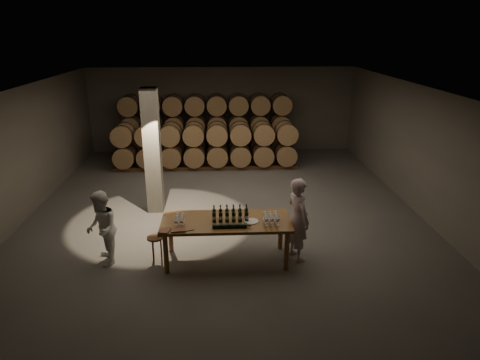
{
  "coord_description": "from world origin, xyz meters",
  "views": [
    {
      "loc": [
        -0.11,
        -10.32,
        4.53
      ],
      "look_at": [
        0.37,
        -0.65,
        1.1
      ],
      "focal_mm": 32.0,
      "sensor_mm": 36.0,
      "label": 1
    }
  ],
  "objects_px": {
    "notebook_near": "(178,230)",
    "person_man": "(298,219)",
    "stool": "(155,241)",
    "bottle_cluster": "(230,215)",
    "plate": "(251,221)",
    "tasting_table": "(226,225)",
    "person_woman": "(102,229)"
  },
  "relations": [
    {
      "from": "notebook_near",
      "to": "person_man",
      "type": "height_order",
      "value": "person_man"
    },
    {
      "from": "stool",
      "to": "person_man",
      "type": "bearing_deg",
      "value": -0.27
    },
    {
      "from": "bottle_cluster",
      "to": "notebook_near",
      "type": "distance_m",
      "value": 1.09
    },
    {
      "from": "bottle_cluster",
      "to": "plate",
      "type": "xyz_separation_m",
      "value": [
        0.41,
        -0.09,
        -0.1
      ]
    },
    {
      "from": "bottle_cluster",
      "to": "notebook_near",
      "type": "relative_size",
      "value": 2.64
    },
    {
      "from": "plate",
      "to": "notebook_near",
      "type": "bearing_deg",
      "value": -167.28
    },
    {
      "from": "tasting_table",
      "to": "bottle_cluster",
      "type": "height_order",
      "value": "bottle_cluster"
    },
    {
      "from": "tasting_table",
      "to": "notebook_near",
      "type": "xyz_separation_m",
      "value": [
        -0.92,
        -0.4,
        0.12
      ]
    },
    {
      "from": "person_woman",
      "to": "notebook_near",
      "type": "bearing_deg",
      "value": 59.58
    },
    {
      "from": "stool",
      "to": "person_woman",
      "type": "distance_m",
      "value": 1.09
    },
    {
      "from": "tasting_table",
      "to": "person_man",
      "type": "bearing_deg",
      "value": 1.16
    },
    {
      "from": "stool",
      "to": "person_woman",
      "type": "xyz_separation_m",
      "value": [
        -1.04,
        -0.03,
        0.33
      ]
    },
    {
      "from": "bottle_cluster",
      "to": "person_man",
      "type": "height_order",
      "value": "person_man"
    },
    {
      "from": "person_man",
      "to": "person_woman",
      "type": "height_order",
      "value": "person_man"
    },
    {
      "from": "stool",
      "to": "notebook_near",
      "type": "bearing_deg",
      "value": -39.98
    },
    {
      "from": "stool",
      "to": "person_woman",
      "type": "height_order",
      "value": "person_woman"
    },
    {
      "from": "stool",
      "to": "person_man",
      "type": "xyz_separation_m",
      "value": [
        2.91,
        -0.01,
        0.44
      ]
    },
    {
      "from": "plate",
      "to": "stool",
      "type": "relative_size",
      "value": 0.54
    },
    {
      "from": "bottle_cluster",
      "to": "stool",
      "type": "relative_size",
      "value": 1.34
    },
    {
      "from": "plate",
      "to": "person_man",
      "type": "xyz_separation_m",
      "value": [
        0.97,
        0.11,
        -0.03
      ]
    },
    {
      "from": "tasting_table",
      "to": "stool",
      "type": "relative_size",
      "value": 4.8
    },
    {
      "from": "notebook_near",
      "to": "person_woman",
      "type": "bearing_deg",
      "value": 158.82
    },
    {
      "from": "stool",
      "to": "person_man",
      "type": "height_order",
      "value": "person_man"
    },
    {
      "from": "person_man",
      "to": "person_woman",
      "type": "xyz_separation_m",
      "value": [
        -3.95,
        -0.02,
        -0.11
      ]
    },
    {
      "from": "plate",
      "to": "tasting_table",
      "type": "bearing_deg",
      "value": 170.83
    },
    {
      "from": "person_man",
      "to": "plate",
      "type": "bearing_deg",
      "value": 74.58
    },
    {
      "from": "tasting_table",
      "to": "bottle_cluster",
      "type": "distance_m",
      "value": 0.23
    },
    {
      "from": "notebook_near",
      "to": "stool",
      "type": "height_order",
      "value": "notebook_near"
    },
    {
      "from": "plate",
      "to": "person_woman",
      "type": "relative_size",
      "value": 0.19
    },
    {
      "from": "tasting_table",
      "to": "plate",
      "type": "bearing_deg",
      "value": -9.17
    },
    {
      "from": "plate",
      "to": "stool",
      "type": "height_order",
      "value": "plate"
    },
    {
      "from": "person_woman",
      "to": "stool",
      "type": "bearing_deg",
      "value": 76.14
    }
  ]
}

